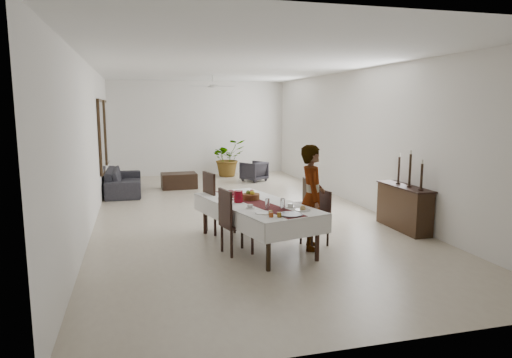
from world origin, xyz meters
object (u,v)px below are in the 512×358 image
Objects in this scene: sideboard_body at (404,208)px; sofa at (124,181)px; woman at (312,197)px; dining_table_top at (256,204)px; red_pitcher at (238,197)px.

sofa is (-5.26, 5.27, -0.08)m from sideboard_body.
woman reaches higher than sideboard_body.
sideboard_body reaches higher than dining_table_top.
red_pitcher is at bearing -159.63° from sofa.
woman is 6.72m from sofa.
sideboard_body is (3.30, 0.22, -0.44)m from red_pitcher.
woman is at bearing -162.87° from sideboard_body.
sideboard_body is at bearing 3.90° from red_pitcher.
dining_table_top is at bearing 84.54° from woman.
red_pitcher is 5.86m from sofa.
dining_table_top is 6.03m from sofa.
sofa is at bearing 109.71° from red_pitcher.
sideboard_body is (2.15, 0.66, -0.45)m from woman.
dining_table_top is 0.32m from red_pitcher.
red_pitcher is at bearing 149.04° from dining_table_top.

